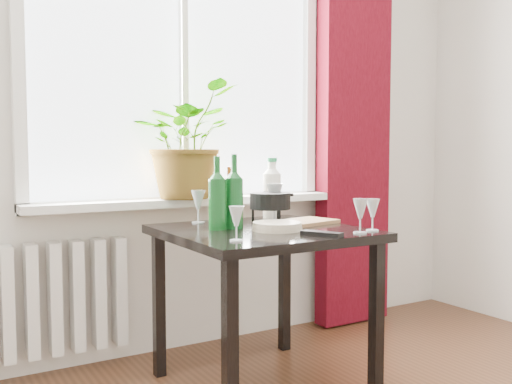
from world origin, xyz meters
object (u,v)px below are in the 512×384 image
potted_plant (185,140)px  wine_bottle_right (234,191)px  radiator (43,300)px  fondue_pot (270,208)px  tv_remote (322,234)px  bottle_amber (230,194)px  wine_bottle_left (217,192)px  wineglass_back_center (275,202)px  cleaning_bottle (272,187)px  wineglass_front_left (236,223)px  wineglass_back_left (198,206)px  cutting_board (304,222)px  plate_stack (277,226)px  wineglass_far_right (373,215)px  table (262,248)px  wineglass_front_right (360,216)px

potted_plant → wine_bottle_right: (0.03, -0.49, -0.24)m
radiator → fondue_pot: (0.97, -0.51, 0.44)m
tv_remote → bottle_amber: bearing=75.4°
wine_bottle_left → wineglass_back_center: 0.38m
radiator → wine_bottle_left: (0.66, -0.55, 0.53)m
cleaning_bottle → wineglass_front_left: cleaning_bottle is taller
wineglass_back_left → radiator: bearing=156.9°
cleaning_bottle → fondue_pot: bearing=-124.3°
potted_plant → cutting_board: size_ratio=1.97×
radiator → potted_plant: 1.05m
bottle_amber → fondue_pot: bearing=-46.2°
wineglass_back_left → tv_remote: wineglass_back_left is taller
wineglass_back_center → fondue_pot: bearing=-139.3°
bottle_amber → plate_stack: size_ratio=1.26×
potted_plant → cutting_board: potted_plant is taller
wineglass_back_left → fondue_pot: (0.28, -0.22, -0.01)m
wineglass_back_center → wineglass_back_left: wineglass_back_center is taller
potted_plant → wineglass_front_left: 0.91m
wineglass_far_right → tv_remote: (-0.29, -0.01, -0.06)m
bottle_amber → tv_remote: (0.12, -0.59, -0.13)m
table → wineglass_back_center: bearing=44.3°
table → tv_remote: size_ratio=4.76×
wine_bottle_right → wineglass_back_left: wine_bottle_right is taller
wineglass_back_center → tv_remote: (-0.08, -0.49, -0.09)m
cleaning_bottle → fondue_pot: size_ratio=1.46×
bottle_amber → wineglass_far_right: size_ratio=1.95×
plate_stack → tv_remote: (0.07, -0.24, -0.01)m
wine_bottle_right → cutting_board: (0.38, -0.03, -0.16)m
bottle_amber → cleaning_bottle: size_ratio=0.86×
plate_stack → wineglass_back_center: bearing=59.6°
wine_bottle_left → fondue_pot: 0.33m
wineglass_front_left → cutting_board: wineglass_front_left is taller
wineglass_front_right → wineglass_far_right: 0.10m
fondue_pot → cutting_board: fondue_pot is taller
radiator → bottle_amber: (0.83, -0.36, 0.50)m
wine_bottle_right → wineglass_front_right: wine_bottle_right is taller
cleaning_bottle → cutting_board: (0.00, -0.29, -0.16)m
table → wineglass_back_center: wineglass_back_center is taller
wine_bottle_left → cleaning_bottle: 0.53m
wineglass_back_left → fondue_pot: 0.36m
tv_remote → wineglass_front_right: bearing=-31.9°
radiator → tv_remote: (0.94, -0.96, 0.37)m
wine_bottle_right → plate_stack: 0.26m
cleaning_bottle → wineglass_far_right: bearing=-80.3°
wineglass_front_right → wineglass_front_left: size_ratio=1.08×
bottle_amber → wineglass_front_left: 0.60m
wineglass_front_right → wineglass_front_left: 0.57m
table → wineglass_front_right: 0.48m
wine_bottle_right → wineglass_far_right: bearing=-39.2°
wineglass_far_right → wineglass_front_left: (-0.66, 0.05, -0.00)m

